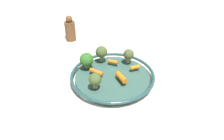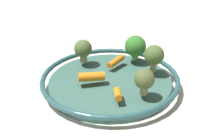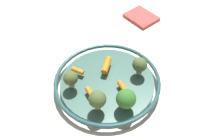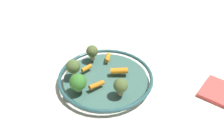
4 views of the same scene
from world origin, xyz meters
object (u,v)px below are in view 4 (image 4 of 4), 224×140
broccoli_floret_edge (73,67)px  dish_towel (217,91)px  serving_bowl (106,79)px  broccoli_floret_mid (78,82)px  baby_carrot_center (97,85)px  broccoli_floret_small (121,86)px  baby_carrot_left (119,71)px  broccoli_floret_large (92,51)px  baby_carrot_back (87,67)px  baby_carrot_right (108,58)px

broccoli_floret_edge → dish_towel: 0.51m
serving_bowl → broccoli_floret_edge: (-0.05, 0.10, 0.06)m
broccoli_floret_edge → broccoli_floret_mid: broccoli_floret_edge is taller
baby_carrot_center → dish_towel: size_ratio=0.45×
serving_bowl → broccoli_floret_small: bearing=-124.5°
baby_carrot_center → broccoli_floret_mid: size_ratio=0.85×
broccoli_floret_mid → dish_towel: 0.48m
baby_carrot_left → broccoli_floret_large: 0.14m
serving_bowl → baby_carrot_back: size_ratio=8.06×
baby_carrot_center → broccoli_floret_large: broccoli_floret_large is taller
baby_carrot_back → broccoli_floret_large: size_ratio=0.71×
serving_bowl → baby_carrot_left: size_ratio=5.54×
baby_carrot_left → broccoli_floret_small: size_ratio=1.00×
baby_carrot_center → broccoli_floret_small: size_ratio=0.91×
baby_carrot_left → broccoli_floret_edge: bearing=122.4°
baby_carrot_center → broccoli_floret_small: broccoli_floret_small is taller
baby_carrot_back → broccoli_floret_edge: (-0.06, 0.02, 0.03)m
broccoli_floret_large → dish_towel: (0.07, -0.46, -0.06)m
baby_carrot_center → baby_carrot_left: bearing=-19.7°
baby_carrot_right → serving_bowl: bearing=-157.0°
baby_carrot_left → baby_carrot_right: 0.10m
baby_carrot_right → dish_towel: bearing=-84.5°
baby_carrot_left → baby_carrot_right: size_ratio=1.53×
baby_carrot_left → baby_carrot_right: bearing=53.4°
serving_bowl → broccoli_floret_edge: 0.13m
broccoli_floret_large → broccoli_floret_small: 0.22m
baby_carrot_left → baby_carrot_back: 0.12m
baby_carrot_center → baby_carrot_back: size_ratio=1.33×
broccoli_floret_large → broccoli_floret_edge: (-0.12, 0.01, 0.01)m
broccoli_floret_small → baby_carrot_center: bearing=93.1°
broccoli_floret_large → serving_bowl: bearing=-125.5°
baby_carrot_right → dish_towel: baby_carrot_right is taller
serving_bowl → dish_towel: size_ratio=2.74×
baby_carrot_left → broccoli_floret_small: (-0.10, -0.05, 0.03)m
broccoli_floret_large → baby_carrot_back: bearing=-167.4°
broccoli_floret_large → broccoli_floret_mid: size_ratio=0.91×
broccoli_floret_small → broccoli_floret_edge: bearing=87.2°
baby_carrot_left → dish_towel: (0.10, -0.33, -0.04)m
broccoli_floret_large → baby_carrot_right: bearing=-63.3°
serving_bowl → broccoli_floret_edge: bearing=117.2°
baby_carrot_center → broccoli_floret_mid: 0.07m
serving_bowl → broccoli_floret_small: (-0.06, -0.09, 0.05)m
serving_bowl → dish_towel: (0.13, -0.37, -0.01)m
baby_carrot_right → broccoli_floret_mid: size_ratio=0.61×
serving_bowl → broccoli_floret_small: size_ratio=5.55×
baby_carrot_center → baby_carrot_right: baby_carrot_center is taller
serving_bowl → broccoli_floret_small: 0.12m
broccoli_floret_large → broccoli_floret_edge: 0.12m
broccoli_floret_small → dish_towel: broccoli_floret_small is taller
baby_carrot_back → dish_towel: 0.47m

